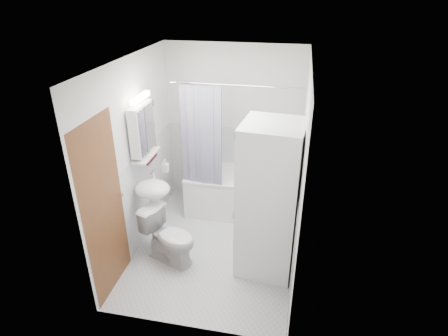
% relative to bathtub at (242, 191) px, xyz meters
% --- Properties ---
extents(floor, '(2.60, 2.60, 0.00)m').
position_rel_bathtub_xyz_m(floor, '(-0.20, -0.92, -0.34)').
color(floor, silver).
rests_on(floor, ground).
extents(room_walls, '(2.60, 2.60, 2.60)m').
position_rel_bathtub_xyz_m(room_walls, '(-0.20, -0.92, 1.15)').
color(room_walls, silver).
rests_on(room_walls, ground).
extents(wainscot, '(1.98, 2.58, 2.58)m').
position_rel_bathtub_xyz_m(wainscot, '(-0.20, -0.63, 0.26)').
color(wainscot, white).
rests_on(wainscot, ground).
extents(door, '(0.05, 2.00, 2.00)m').
position_rel_bathtub_xyz_m(door, '(-1.15, -1.47, 0.66)').
color(door, brown).
rests_on(door, ground).
extents(bathtub, '(1.61, 0.76, 0.61)m').
position_rel_bathtub_xyz_m(bathtub, '(0.00, 0.00, 0.00)').
color(bathtub, white).
rests_on(bathtub, ground).
extents(tub_spout, '(0.04, 0.12, 0.04)m').
position_rel_bathtub_xyz_m(tub_spout, '(0.20, 0.33, 0.59)').
color(tub_spout, silver).
rests_on(tub_spout, room_walls).
extents(curtain_rod, '(1.79, 0.02, 0.02)m').
position_rel_bathtub_xyz_m(curtain_rod, '(0.00, -0.32, 1.66)').
color(curtain_rod, silver).
rests_on(curtain_rod, room_walls).
extents(shower_curtain, '(0.55, 0.02, 1.45)m').
position_rel_bathtub_xyz_m(shower_curtain, '(-0.52, -0.32, 0.91)').
color(shower_curtain, '#171345').
rests_on(shower_curtain, curtain_rod).
extents(sink, '(0.44, 0.37, 1.04)m').
position_rel_bathtub_xyz_m(sink, '(-0.96, -1.03, 0.37)').
color(sink, white).
rests_on(sink, ground).
extents(medicine_cabinet, '(0.13, 0.50, 0.71)m').
position_rel_bathtub_xyz_m(medicine_cabinet, '(-1.11, -0.82, 1.23)').
color(medicine_cabinet, white).
rests_on(medicine_cabinet, room_walls).
extents(shelf, '(0.18, 0.54, 0.02)m').
position_rel_bathtub_xyz_m(shelf, '(-1.09, -0.82, 0.86)').
color(shelf, silver).
rests_on(shelf, room_walls).
extents(shower_caddy, '(0.22, 0.06, 0.02)m').
position_rel_bathtub_xyz_m(shower_caddy, '(0.25, 0.32, 0.81)').
color(shower_caddy, silver).
rests_on(shower_caddy, room_walls).
extents(towel, '(0.07, 0.33, 0.80)m').
position_rel_bathtub_xyz_m(towel, '(-1.14, -0.57, 1.08)').
color(towel, '#5C0E1D').
rests_on(towel, room_walls).
extents(washer_dryer, '(0.72, 0.71, 1.84)m').
position_rel_bathtub_xyz_m(washer_dryer, '(0.47, -1.14, 0.58)').
color(washer_dryer, white).
rests_on(washer_dryer, ground).
extents(toilet, '(0.79, 0.61, 0.68)m').
position_rel_bathtub_xyz_m(toilet, '(-0.69, -1.27, 0.00)').
color(toilet, white).
rests_on(toilet, ground).
extents(soap_pump, '(0.08, 0.17, 0.08)m').
position_rel_bathtub_xyz_m(soap_pump, '(-0.91, -0.67, 0.61)').
color(soap_pump, gray).
rests_on(soap_pump, sink).
extents(shelf_bottle, '(0.07, 0.18, 0.07)m').
position_rel_bathtub_xyz_m(shelf_bottle, '(-1.09, -0.97, 0.91)').
color(shelf_bottle, gray).
rests_on(shelf_bottle, shelf).
extents(shelf_cup, '(0.10, 0.09, 0.10)m').
position_rel_bathtub_xyz_m(shelf_cup, '(-1.09, -0.70, 0.92)').
color(shelf_cup, gray).
rests_on(shelf_cup, shelf).
extents(shampoo_a, '(0.13, 0.17, 0.13)m').
position_rel_bathtub_xyz_m(shampoo_a, '(0.15, 0.32, 0.89)').
color(shampoo_a, gray).
rests_on(shampoo_a, shower_caddy).
extents(shampoo_b, '(0.08, 0.21, 0.08)m').
position_rel_bathtub_xyz_m(shampoo_b, '(0.27, 0.32, 0.86)').
color(shampoo_b, '#282DA1').
rests_on(shampoo_b, shower_caddy).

